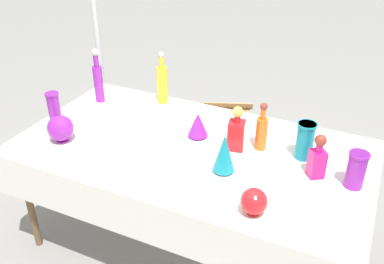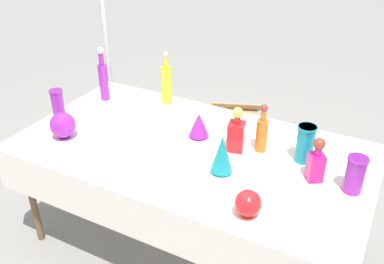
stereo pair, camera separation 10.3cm
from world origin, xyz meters
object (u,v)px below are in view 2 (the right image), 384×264
at_px(round_bowl_0, 63,125).
at_px(slender_vase_1, 305,143).
at_px(square_decanter_0, 237,133).
at_px(fluted_vase_1, 222,154).
at_px(slender_vase_0, 355,174).
at_px(tall_bottle_0, 262,132).
at_px(square_decanter_1, 316,162).
at_px(cardboard_box_behind_left, 229,130).
at_px(canopy_pole, 105,31).
at_px(tall_bottle_2, 103,77).
at_px(fluted_vase_0, 199,124).
at_px(slender_vase_2, 58,106).
at_px(round_bowl_1, 248,203).
at_px(tall_bottle_1, 167,82).

bearing_deg(round_bowl_0, slender_vase_1, 17.66).
xyz_separation_m(square_decanter_0, fluted_vase_1, (0.02, -0.24, 0.00)).
bearing_deg(slender_vase_0, round_bowl_0, -170.57).
height_order(tall_bottle_0, square_decanter_0, tall_bottle_0).
distance_m(square_decanter_1, cardboard_box_behind_left, 1.78).
distance_m(tall_bottle_0, slender_vase_0, 0.56).
xyz_separation_m(fluted_vase_1, canopy_pole, (-1.45, 0.93, 0.20)).
bearing_deg(round_bowl_0, tall_bottle_2, 101.82).
xyz_separation_m(slender_vase_0, fluted_vase_0, (-0.92, 0.12, -0.02)).
bearing_deg(canopy_pole, fluted_vase_0, -28.96).
bearing_deg(square_decanter_1, slender_vase_2, -174.91).
distance_m(slender_vase_2, cardboard_box_behind_left, 1.71).
height_order(round_bowl_0, round_bowl_1, round_bowl_0).
relative_size(slender_vase_1, fluted_vase_0, 1.37).
distance_m(slender_vase_1, fluted_vase_0, 0.63).
xyz_separation_m(round_bowl_0, cardboard_box_behind_left, (0.44, 1.56, -0.70)).
height_order(slender_vase_1, round_bowl_0, slender_vase_1).
distance_m(fluted_vase_0, cardboard_box_behind_left, 1.39).
height_order(slender_vase_0, canopy_pole, canopy_pole).
height_order(square_decanter_0, canopy_pole, canopy_pole).
relative_size(square_decanter_1, fluted_vase_1, 1.12).
bearing_deg(round_bowl_1, tall_bottle_1, 137.56).
relative_size(square_decanter_0, square_decanter_1, 1.09).
xyz_separation_m(tall_bottle_0, slender_vase_1, (0.25, 0.01, -0.00)).
distance_m(tall_bottle_1, slender_vase_1, 1.09).
relative_size(square_decanter_1, round_bowl_0, 1.51).
height_order(fluted_vase_0, canopy_pole, canopy_pole).
bearing_deg(canopy_pole, cardboard_box_behind_left, 29.85).
distance_m(slender_vase_2, round_bowl_1, 1.42).
xyz_separation_m(square_decanter_0, fluted_vase_0, (-0.26, 0.03, -0.03)).
bearing_deg(round_bowl_1, square_decanter_1, 64.46).
height_order(square_decanter_1, canopy_pole, canopy_pole).
bearing_deg(tall_bottle_1, fluted_vase_0, -38.07).
height_order(square_decanter_0, cardboard_box_behind_left, square_decanter_0).
bearing_deg(slender_vase_0, slender_vase_2, -175.67).
xyz_separation_m(tall_bottle_2, slender_vase_1, (1.46, -0.12, -0.05)).
bearing_deg(canopy_pole, tall_bottle_1, -23.10).
bearing_deg(fluted_vase_0, canopy_pole, 151.04).
xyz_separation_m(tall_bottle_0, tall_bottle_2, (-1.21, 0.13, 0.05)).
xyz_separation_m(tall_bottle_0, square_decanter_0, (-0.13, -0.06, -0.01)).
height_order(square_decanter_0, fluted_vase_0, square_decanter_0).
distance_m(square_decanter_1, fluted_vase_0, 0.74).
bearing_deg(tall_bottle_1, tall_bottle_2, -157.28).
bearing_deg(round_bowl_0, canopy_pole, 114.01).
bearing_deg(square_decanter_0, tall_bottle_1, 151.91).
height_order(tall_bottle_0, fluted_vase_1, tall_bottle_0).
xyz_separation_m(fluted_vase_0, cardboard_box_behind_left, (-0.28, 1.17, -0.70)).
distance_m(slender_vase_0, cardboard_box_behind_left, 1.90).
bearing_deg(round_bowl_0, fluted_vase_1, 6.66).
distance_m(slender_vase_2, canopy_pole, 0.98).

